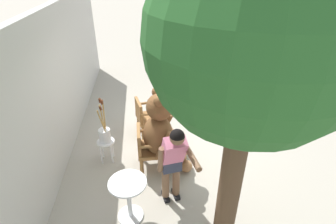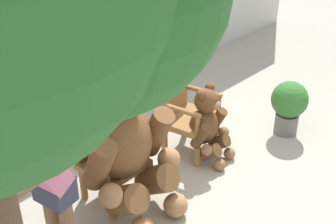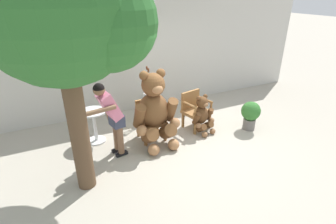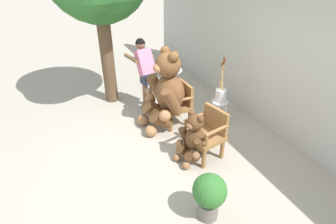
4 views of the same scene
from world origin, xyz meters
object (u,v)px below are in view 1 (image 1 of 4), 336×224
object	(u,v)px
teddy_bear_large	(163,132)
potted_plant	(170,96)
wooden_chair_left	(149,147)
patio_tree	(255,42)
white_stool	(106,145)
brush_bucket	(105,133)
person_visitor	(173,159)
round_side_table	(129,196)
wooden_chair_right	(147,116)
teddy_bear_small	(159,116)

from	to	relation	value
teddy_bear_large	potted_plant	distance (m)	2.29
wooden_chair_left	patio_tree	bearing A→B (deg)	-144.28
white_stool	brush_bucket	world-z (taller)	brush_bucket
person_visitor	potted_plant	size ratio (longest dim) A/B	2.26
round_side_table	patio_tree	distance (m)	2.74
wooden_chair_right	white_stool	bearing A→B (deg)	136.01
teddy_bear_small	patio_tree	size ratio (longest dim) A/B	0.23
white_stool	teddy_bear_small	bearing A→B (deg)	-51.78
teddy_bear_large	brush_bucket	distance (m)	1.13
person_visitor	patio_tree	size ratio (longest dim) A/B	0.39
wooden_chair_left	potted_plant	xyz separation A→B (m)	(2.23, -0.65, -0.07)
wooden_chair_left	patio_tree	world-z (taller)	patio_tree
person_visitor	potted_plant	world-z (taller)	person_visitor
round_side_table	potted_plant	xyz separation A→B (m)	(3.36, -0.99, -0.05)
round_side_table	patio_tree	world-z (taller)	patio_tree
teddy_bear_small	person_visitor	size ratio (longest dim) A/B	0.58
wooden_chair_left	wooden_chair_right	size ratio (longest dim) A/B	1.00
brush_bucket	potted_plant	size ratio (longest dim) A/B	1.36
brush_bucket	white_stool	bearing A→B (deg)	51.58
white_stool	round_side_table	distance (m)	1.49
wooden_chair_left	teddy_bear_small	bearing A→B (deg)	-14.12
wooden_chair_left	round_side_table	bearing A→B (deg)	163.19
wooden_chair_right	white_stool	world-z (taller)	wooden_chair_right
teddy_bear_small	white_stool	bearing A→B (deg)	128.22
wooden_chair_left	wooden_chair_right	distance (m)	1.13
white_stool	brush_bucket	xyz separation A→B (m)	(-0.00, -0.00, 0.28)
potted_plant	brush_bucket	bearing A→B (deg)	143.11
teddy_bear_small	round_side_table	size ratio (longest dim) A/B	1.24
teddy_bear_large	brush_bucket	size ratio (longest dim) A/B	1.73
patio_tree	person_visitor	bearing A→B (deg)	51.87
wooden_chair_right	person_visitor	size ratio (longest dim) A/B	0.56
wooden_chair_right	brush_bucket	distance (m)	1.19
white_stool	round_side_table	world-z (taller)	round_side_table
wooden_chair_right	person_visitor	bearing A→B (deg)	-170.44
potted_plant	white_stool	bearing A→B (deg)	143.06
wooden_chair_left	wooden_chair_right	bearing A→B (deg)	-0.07
person_visitor	potted_plant	bearing A→B (deg)	-5.58
person_visitor	round_side_table	distance (m)	0.86
person_visitor	round_side_table	xyz separation A→B (m)	(-0.22, 0.69, -0.47)
white_stool	potted_plant	bearing A→B (deg)	-36.94
person_visitor	brush_bucket	bearing A→B (deg)	44.35
person_visitor	teddy_bear_large	bearing A→B (deg)	4.81
teddy_bear_large	wooden_chair_left	bearing A→B (deg)	90.48
wooden_chair_left	potted_plant	world-z (taller)	wooden_chair_left
white_stool	patio_tree	world-z (taller)	patio_tree
wooden_chair_left	teddy_bear_small	world-z (taller)	teddy_bear_small
teddy_bear_large	patio_tree	distance (m)	2.60
patio_tree	potted_plant	size ratio (longest dim) A/B	5.73
wooden_chair_left	patio_tree	xyz separation A→B (m)	(-1.47, -1.06, 2.31)
teddy_bear_small	potted_plant	world-z (taller)	teddy_bear_small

